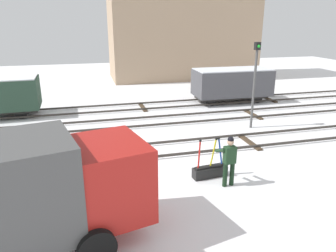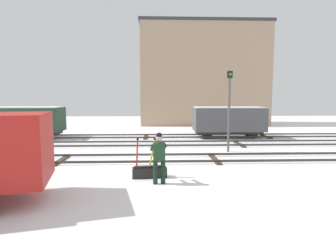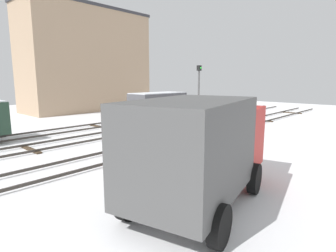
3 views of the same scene
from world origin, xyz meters
name	(u,v)px [view 3 (image 3 of 3)]	position (x,y,z in m)	size (l,w,h in m)	color
ground_plane	(176,142)	(0.00, 0.00, 0.00)	(60.00, 60.00, 0.00)	white
track_main_line	(176,141)	(0.00, 0.00, 0.11)	(44.00, 1.94, 0.18)	#38332D
track_siding_near	(128,131)	(0.00, 3.97, 0.11)	(44.00, 1.94, 0.18)	#38332D
track_siding_far	(99,125)	(0.00, 7.17, 0.11)	(44.00, 1.94, 0.18)	#38332D
switch_lever_frame	(225,144)	(0.59, -2.63, 0.25)	(1.27, 0.49, 1.45)	black
rail_worker	(243,130)	(0.93, -3.36, 0.97)	(0.58, 0.68, 1.73)	black
delivery_truck	(203,144)	(-4.95, -5.24, 1.60)	(5.81, 3.37, 2.84)	#B21E19
signal_post	(199,90)	(4.63, 1.93, 2.57)	(0.24, 0.32, 4.25)	#4C4C4C
apartment_building	(88,60)	(5.76, 17.51, 5.33)	(13.51, 5.33, 10.66)	tan
freight_car_back_track	(158,103)	(5.98, 7.17, 1.28)	(5.00, 2.29, 2.21)	#2D2B28
perched_bird_roof_left	(103,12)	(8.21, 17.96, 10.71)	(0.27, 0.25, 0.13)	#514C47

